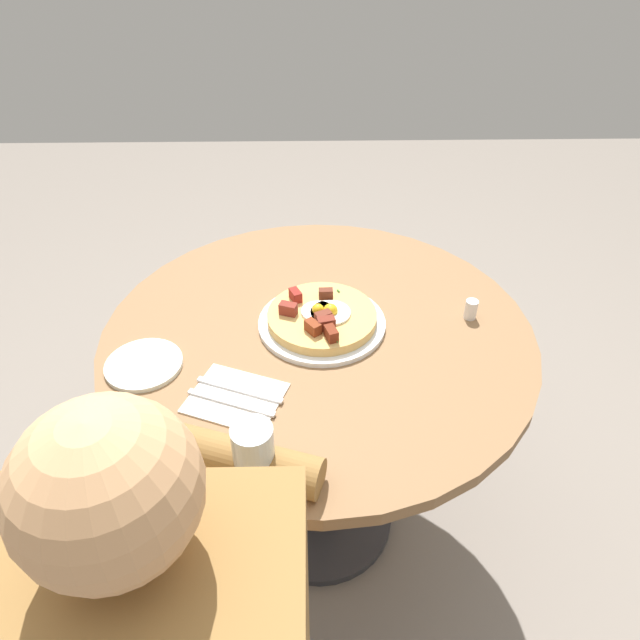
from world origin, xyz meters
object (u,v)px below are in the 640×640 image
(dining_table, at_px, (318,384))
(bread_plate, at_px, (144,365))
(knife, at_px, (239,390))
(breakfast_pizza, at_px, (322,316))
(fork, at_px, (231,403))
(pizza_plate, at_px, (322,323))
(salt_shaker, at_px, (471,309))
(water_glass, at_px, (254,454))

(dining_table, xyz_separation_m, bread_plate, (0.36, 0.11, 0.17))
(dining_table, relative_size, knife, 5.26)
(breakfast_pizza, distance_m, knife, 0.26)
(breakfast_pizza, relative_size, fork, 1.34)
(dining_table, bearing_deg, knife, 50.97)
(pizza_plate, distance_m, salt_shaker, 0.33)
(fork, relative_size, knife, 1.00)
(fork, distance_m, water_glass, 0.18)
(dining_table, distance_m, water_glass, 0.47)
(dining_table, height_order, knife, knife)
(pizza_plate, xyz_separation_m, water_glass, (0.12, 0.40, 0.05))
(breakfast_pizza, bearing_deg, knife, 51.23)
(fork, relative_size, water_glass, 1.51)
(knife, height_order, salt_shaker, salt_shaker)
(pizza_plate, bearing_deg, salt_shaker, -176.32)
(knife, bearing_deg, breakfast_pizza, 72.39)
(fork, height_order, water_glass, water_glass)
(knife, bearing_deg, bread_plate, -179.95)
(bread_plate, distance_m, fork, 0.22)
(pizza_plate, xyz_separation_m, breakfast_pizza, (0.00, 0.00, 0.02))
(pizza_plate, bearing_deg, bread_plate, 19.25)
(water_glass, distance_m, salt_shaker, 0.62)
(breakfast_pizza, relative_size, water_glass, 2.01)
(pizza_plate, xyz_separation_m, fork, (0.18, 0.24, 0.00))
(breakfast_pizza, bearing_deg, pizza_plate, -109.35)
(bread_plate, bearing_deg, water_glass, 131.67)
(bread_plate, bearing_deg, pizza_plate, -160.75)
(fork, height_order, knife, same)
(breakfast_pizza, height_order, bread_plate, breakfast_pizza)
(fork, relative_size, salt_shaker, 3.94)
(dining_table, height_order, breakfast_pizza, breakfast_pizza)
(pizza_plate, xyz_separation_m, salt_shaker, (-0.33, -0.02, 0.02))
(dining_table, xyz_separation_m, water_glass, (0.11, 0.39, 0.23))
(bread_plate, xyz_separation_m, salt_shaker, (-0.70, -0.15, 0.02))
(breakfast_pizza, bearing_deg, salt_shaker, -175.98)
(fork, bearing_deg, dining_table, 74.39)
(bread_plate, bearing_deg, knife, 158.88)
(fork, bearing_deg, breakfast_pizza, 74.51)
(pizza_plate, distance_m, fork, 0.30)
(pizza_plate, distance_m, water_glass, 0.42)
(breakfast_pizza, bearing_deg, bread_plate, 19.00)
(dining_table, height_order, bread_plate, bread_plate)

